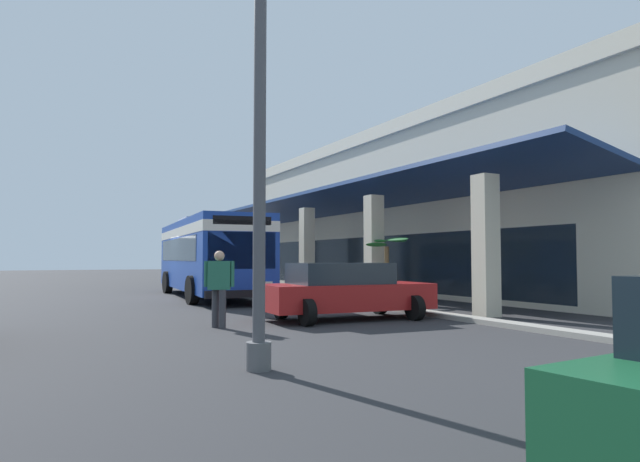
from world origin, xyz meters
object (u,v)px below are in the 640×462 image
parked_sedan_red (345,291)px  pedestrian (219,284)px  transit_bus (209,252)px  potted_palm (387,287)px  lot_light_pole (260,49)px

parked_sedan_red → pedestrian: bearing=-86.7°
transit_bus → potted_palm: size_ratio=4.89×
transit_bus → potted_palm: transit_bus is taller
parked_sedan_red → pedestrian: pedestrian is taller
transit_bus → lot_light_pole: bearing=-13.0°
pedestrian → lot_light_pole: size_ratio=0.20×
transit_bus → pedestrian: bearing=-14.3°
potted_palm → lot_light_pole: size_ratio=0.27×
parked_sedan_red → potted_palm: size_ratio=1.93×
pedestrian → potted_palm: 8.15m
transit_bus → lot_light_pole: (15.18, -3.49, 2.79)m
parked_sedan_red → lot_light_pole: size_ratio=0.51×
pedestrian → potted_palm: potted_palm is taller
transit_bus → parked_sedan_red: (10.05, 0.82, -1.10)m
transit_bus → potted_palm: (6.40, 4.58, -1.26)m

